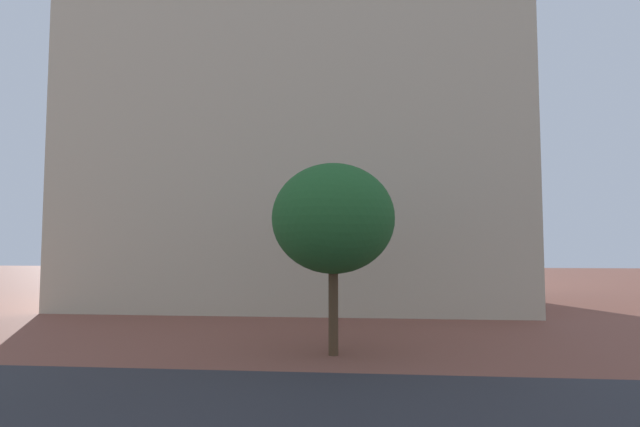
% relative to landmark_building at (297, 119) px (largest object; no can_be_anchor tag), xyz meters
% --- Properties ---
extents(ground_plane, '(120.00, 120.00, 0.00)m').
position_rel_landmark_building_xyz_m(ground_plane, '(2.59, -17.95, -11.58)').
color(ground_plane, brown).
extents(street_asphalt_strip, '(120.00, 7.55, 0.00)m').
position_rel_landmark_building_xyz_m(street_asphalt_strip, '(2.59, -19.09, -11.58)').
color(street_asphalt_strip, '#2D2D33').
rests_on(street_asphalt_strip, ground_plane).
extents(landmark_building, '(25.78, 11.83, 39.52)m').
position_rel_landmark_building_xyz_m(landmark_building, '(0.00, 0.00, 0.00)').
color(landmark_building, beige).
rests_on(landmark_building, ground_plane).
extents(tree_curb_far, '(4.12, 4.12, 6.38)m').
position_rel_landmark_building_xyz_m(tree_curb_far, '(3.01, -13.23, -7.07)').
color(tree_curb_far, '#4C3823').
rests_on(tree_curb_far, ground_plane).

